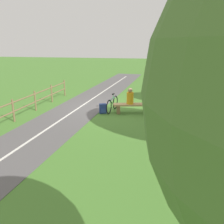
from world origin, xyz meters
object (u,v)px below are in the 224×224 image
Objects in this scene: person_seated at (130,97)px; bicycle at (112,104)px; bench at (133,106)px; backpack at (103,109)px.

bicycle is (0.90, -0.14, -0.44)m from person_seated.
bench is 0.50m from person_seated.
person_seated is 0.47× the size of bicycle.
person_seated is 1.01m from bicycle.
bench is at bearing 92.29° from bicycle.
person_seated is at bearing -0.00° from bench.
backpack is (1.43, 0.35, -0.10)m from bench.
bicycle is at bearing -130.00° from backpack.
person_seated reaches higher than backpack.
bicycle is at bearing -22.61° from person_seated.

